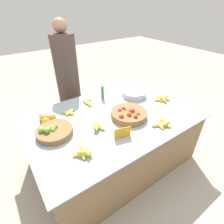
{
  "coord_description": "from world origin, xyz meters",
  "views": [
    {
      "loc": [
        -0.88,
        -1.26,
        1.7
      ],
      "look_at": [
        0.0,
        0.0,
        0.69
      ],
      "focal_mm": 28.0,
      "sensor_mm": 36.0,
      "label": 1
    }
  ],
  "objects_px": {
    "tomato_basket": "(129,114)",
    "price_sign": "(123,133)",
    "metal_bowl": "(134,93)",
    "lime_bowl": "(54,131)",
    "vendor_person": "(68,83)"
  },
  "relations": [
    {
      "from": "lime_bowl",
      "to": "metal_bowl",
      "type": "height_order",
      "value": "lime_bowl"
    },
    {
      "from": "lime_bowl",
      "to": "price_sign",
      "type": "xyz_separation_m",
      "value": [
        0.49,
        -0.39,
        0.02
      ]
    },
    {
      "from": "lime_bowl",
      "to": "vendor_person",
      "type": "bearing_deg",
      "value": 59.5
    },
    {
      "from": "tomato_basket",
      "to": "price_sign",
      "type": "height_order",
      "value": "price_sign"
    },
    {
      "from": "price_sign",
      "to": "vendor_person",
      "type": "distance_m",
      "value": 1.28
    },
    {
      "from": "metal_bowl",
      "to": "vendor_person",
      "type": "relative_size",
      "value": 0.2
    },
    {
      "from": "lime_bowl",
      "to": "metal_bowl",
      "type": "relative_size",
      "value": 1.09
    },
    {
      "from": "tomato_basket",
      "to": "price_sign",
      "type": "distance_m",
      "value": 0.33
    },
    {
      "from": "metal_bowl",
      "to": "tomato_basket",
      "type": "bearing_deg",
      "value": -137.48
    },
    {
      "from": "tomato_basket",
      "to": "vendor_person",
      "type": "bearing_deg",
      "value": 101.5
    },
    {
      "from": "tomato_basket",
      "to": "metal_bowl",
      "type": "xyz_separation_m",
      "value": [
        0.36,
        0.33,
        -0.0
      ]
    },
    {
      "from": "price_sign",
      "to": "metal_bowl",
      "type": "bearing_deg",
      "value": 57.92
    },
    {
      "from": "vendor_person",
      "to": "metal_bowl",
      "type": "bearing_deg",
      "value": -52.09
    },
    {
      "from": "tomato_basket",
      "to": "metal_bowl",
      "type": "height_order",
      "value": "tomato_basket"
    },
    {
      "from": "price_sign",
      "to": "lime_bowl",
      "type": "bearing_deg",
      "value": 157.24
    }
  ]
}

